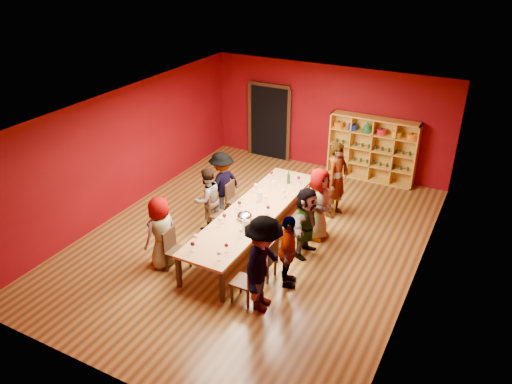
# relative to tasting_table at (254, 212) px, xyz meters

# --- Properties ---
(room_shell) EXTENTS (7.10, 9.10, 3.04)m
(room_shell) POSITION_rel_tasting_table_xyz_m (0.00, 0.00, 0.80)
(room_shell) COLOR #593A17
(room_shell) RESTS_ON ground
(tasting_table) EXTENTS (1.10, 4.50, 0.75)m
(tasting_table) POSITION_rel_tasting_table_xyz_m (0.00, 0.00, 0.00)
(tasting_table) COLOR #B57D4B
(tasting_table) RESTS_ON ground
(doorway) EXTENTS (1.40, 0.17, 2.30)m
(doorway) POSITION_rel_tasting_table_xyz_m (-1.80, 4.43, 0.42)
(doorway) COLOR black
(doorway) RESTS_ON ground
(shelving_unit) EXTENTS (2.40, 0.40, 1.80)m
(shelving_unit) POSITION_rel_tasting_table_xyz_m (1.40, 4.32, 0.28)
(shelving_unit) COLOR gold
(shelving_unit) RESTS_ON ground
(chair_person_left_0) EXTENTS (0.42, 0.42, 0.89)m
(chair_person_left_0) POSITION_rel_tasting_table_xyz_m (-0.91, -1.71, -0.20)
(chair_person_left_0) COLOR black
(chair_person_left_0) RESTS_ON ground
(person_left_0) EXTENTS (0.57, 0.83, 1.55)m
(person_left_0) POSITION_rel_tasting_table_xyz_m (-1.21, -1.71, 0.08)
(person_left_0) COLOR #161E3D
(person_left_0) RESTS_ON ground
(chair_person_left_2) EXTENTS (0.42, 0.42, 0.89)m
(chair_person_left_2) POSITION_rel_tasting_table_xyz_m (-0.91, -0.04, -0.20)
(chair_person_left_2) COLOR black
(chair_person_left_2) RESTS_ON ground
(person_left_2) EXTENTS (0.65, 0.83, 1.50)m
(person_left_2) POSITION_rel_tasting_table_xyz_m (-1.18, -0.04, 0.05)
(person_left_2) COLOR #5C89BE
(person_left_2) RESTS_ON ground
(chair_person_left_3) EXTENTS (0.42, 0.42, 0.89)m
(chair_person_left_3) POSITION_rel_tasting_table_xyz_m (-0.91, 0.71, -0.20)
(chair_person_left_3) COLOR black
(chair_person_left_3) RESTS_ON ground
(person_left_3) EXTENTS (0.71, 1.12, 1.60)m
(person_left_3) POSITION_rel_tasting_table_xyz_m (-1.24, 0.71, 0.10)
(person_left_3) COLOR #505055
(person_left_3) RESTS_ON ground
(chair_person_right_0) EXTENTS (0.42, 0.42, 0.89)m
(chair_person_right_0) POSITION_rel_tasting_table_xyz_m (0.91, -1.94, -0.20)
(chair_person_right_0) COLOR black
(chair_person_right_0) RESTS_ON ground
(person_right_0) EXTENTS (0.64, 1.27, 1.89)m
(person_right_0) POSITION_rel_tasting_table_xyz_m (1.23, -1.94, 0.25)
(person_right_0) COLOR #D58F96
(person_right_0) RESTS_ON ground
(chair_person_right_1) EXTENTS (0.42, 0.42, 0.89)m
(chair_person_right_1) POSITION_rel_tasting_table_xyz_m (0.91, -1.14, -0.20)
(chair_person_right_1) COLOR black
(chair_person_right_1) RESTS_ON ground
(person_right_1) EXTENTS (0.69, 0.98, 1.52)m
(person_right_1) POSITION_rel_tasting_table_xyz_m (1.33, -1.14, 0.06)
(person_right_1) COLOR #131A34
(person_right_1) RESTS_ON ground
(chair_person_right_2) EXTENTS (0.42, 0.42, 0.89)m
(chair_person_right_2) POSITION_rel_tasting_table_xyz_m (0.91, 0.02, -0.20)
(chair_person_right_2) COLOR black
(chair_person_right_2) RESTS_ON ground
(person_right_2) EXTENTS (0.53, 1.48, 1.56)m
(person_right_2) POSITION_rel_tasting_table_xyz_m (1.23, 0.02, 0.08)
(person_right_2) COLOR white
(person_right_2) RESTS_ON ground
(chair_person_right_3) EXTENTS (0.42, 0.42, 0.89)m
(chair_person_right_3) POSITION_rel_tasting_table_xyz_m (0.91, 0.76, -0.20)
(chair_person_right_3) COLOR black
(chair_person_right_3) RESTS_ON ground
(person_right_3) EXTENTS (0.58, 0.89, 1.68)m
(person_right_3) POSITION_rel_tasting_table_xyz_m (1.19, 0.76, 0.14)
(person_right_3) COLOR silver
(person_right_3) RESTS_ON ground
(chair_person_right_4) EXTENTS (0.42, 0.42, 0.89)m
(chair_person_right_4) POSITION_rel_tasting_table_xyz_m (0.91, 1.93, -0.20)
(chair_person_right_4) COLOR black
(chair_person_right_4) RESTS_ON ground
(person_right_4) EXTENTS (0.65, 0.79, 1.88)m
(person_right_4) POSITION_rel_tasting_table_xyz_m (1.22, 1.93, 0.24)
(person_right_4) COLOR #4B4B50
(person_right_4) RESTS_ON ground
(wine_glass_0) EXTENTS (0.08, 0.08, 0.20)m
(wine_glass_0) POSITION_rel_tasting_table_xyz_m (0.34, 1.67, 0.20)
(wine_glass_0) COLOR silver
(wine_glass_0) RESTS_ON tasting_table
(wine_glass_1) EXTENTS (0.08, 0.08, 0.21)m
(wine_glass_1) POSITION_rel_tasting_table_xyz_m (-0.34, 0.09, 0.20)
(wine_glass_1) COLOR silver
(wine_glass_1) RESTS_ON tasting_table
(wine_glass_2) EXTENTS (0.08, 0.08, 0.21)m
(wine_glass_2) POSITION_rel_tasting_table_xyz_m (0.10, 0.39, 0.20)
(wine_glass_2) COLOR silver
(wine_glass_2) RESTS_ON tasting_table
(wine_glass_3) EXTENTS (0.09, 0.09, 0.22)m
(wine_glass_3) POSITION_rel_tasting_table_xyz_m (-0.38, 0.81, 0.21)
(wine_glass_3) COLOR silver
(wine_glass_3) RESTS_ON tasting_table
(wine_glass_4) EXTENTS (0.08, 0.08, 0.20)m
(wine_glass_4) POSITION_rel_tasting_table_xyz_m (-0.37, 1.63, 0.20)
(wine_glass_4) COLOR silver
(wine_glass_4) RESTS_ON tasting_table
(wine_glass_5) EXTENTS (0.08, 0.08, 0.19)m
(wine_glass_5) POSITION_rel_tasting_table_xyz_m (0.31, -1.96, 0.19)
(wine_glass_5) COLOR silver
(wine_glass_5) RESTS_ON tasting_table
(wine_glass_6) EXTENTS (0.09, 0.09, 0.21)m
(wine_glass_6) POSITION_rel_tasting_table_xyz_m (-0.30, -0.74, 0.21)
(wine_glass_6) COLOR silver
(wine_glass_6) RESTS_ON tasting_table
(wine_glass_7) EXTENTS (0.08, 0.08, 0.20)m
(wine_glass_7) POSITION_rel_tasting_table_xyz_m (-0.07, -0.36, 0.20)
(wine_glass_7) COLOR silver
(wine_glass_7) RESTS_ON tasting_table
(wine_glass_8) EXTENTS (0.08, 0.08, 0.21)m
(wine_glass_8) POSITION_rel_tasting_table_xyz_m (-0.29, -1.93, 0.20)
(wine_glass_8) COLOR silver
(wine_glass_8) RESTS_ON tasting_table
(wine_glass_9) EXTENTS (0.08, 0.08, 0.19)m
(wine_glass_9) POSITION_rel_tasting_table_xyz_m (0.29, -1.66, 0.19)
(wine_glass_9) COLOR silver
(wine_glass_9) RESTS_ON tasting_table
(wine_glass_10) EXTENTS (0.09, 0.09, 0.22)m
(wine_glass_10) POSITION_rel_tasting_table_xyz_m (0.32, 0.85, 0.21)
(wine_glass_10) COLOR silver
(wine_glass_10) RESTS_ON tasting_table
(wine_glass_11) EXTENTS (0.07, 0.07, 0.18)m
(wine_glass_11) POSITION_rel_tasting_table_xyz_m (-0.11, 1.23, 0.18)
(wine_glass_11) COLOR silver
(wine_glass_11) RESTS_ON tasting_table
(wine_glass_12) EXTENTS (0.09, 0.09, 0.22)m
(wine_glass_12) POSITION_rel_tasting_table_xyz_m (-0.38, -1.70, 0.21)
(wine_glass_12) COLOR silver
(wine_glass_12) RESTS_ON tasting_table
(wine_glass_13) EXTENTS (0.09, 0.09, 0.22)m
(wine_glass_13) POSITION_rel_tasting_table_xyz_m (-0.30, -0.92, 0.21)
(wine_glass_13) COLOR silver
(wine_glass_13) RESTS_ON tasting_table
(wine_glass_14) EXTENTS (0.09, 0.09, 0.21)m
(wine_glass_14) POSITION_rel_tasting_table_xyz_m (-0.30, -0.10, 0.21)
(wine_glass_14) COLOR silver
(wine_glass_14) RESTS_ON tasting_table
(wine_glass_15) EXTENTS (0.09, 0.09, 0.22)m
(wine_glass_15) POSITION_rel_tasting_table_xyz_m (0.28, -0.76, 0.21)
(wine_glass_15) COLOR silver
(wine_glass_15) RESTS_ON tasting_table
(wine_glass_16) EXTENTS (0.08, 0.08, 0.20)m
(wine_glass_16) POSITION_rel_tasting_table_xyz_m (0.34, 0.02, 0.19)
(wine_glass_16) COLOR silver
(wine_glass_16) RESTS_ON tasting_table
(wine_glass_17) EXTENTS (0.07, 0.07, 0.19)m
(wine_glass_17) POSITION_rel_tasting_table_xyz_m (0.27, -1.06, 0.19)
(wine_glass_17) COLOR silver
(wine_glass_17) RESTS_ON tasting_table
(spittoon_bowl) EXTENTS (0.34, 0.34, 0.18)m
(spittoon_bowl) POSITION_rel_tasting_table_xyz_m (0.01, -0.43, 0.13)
(spittoon_bowl) COLOR #B5B7BC
(spittoon_bowl) RESTS_ON tasting_table
(carafe_a) EXTENTS (0.13, 0.13, 0.29)m
(carafe_a) POSITION_rel_tasting_table_xyz_m (-0.07, 0.41, 0.18)
(carafe_a) COLOR silver
(carafe_a) RESTS_ON tasting_table
(carafe_b) EXTENTS (0.11, 0.11, 0.27)m
(carafe_b) POSITION_rel_tasting_table_xyz_m (0.21, -0.80, 0.17)
(carafe_b) COLOR silver
(carafe_b) RESTS_ON tasting_table
(wine_bottle) EXTENTS (0.08, 0.08, 0.33)m
(wine_bottle) POSITION_rel_tasting_table_xyz_m (0.12, 1.56, 0.18)
(wine_bottle) COLOR #143919
(wine_bottle) RESTS_ON tasting_table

